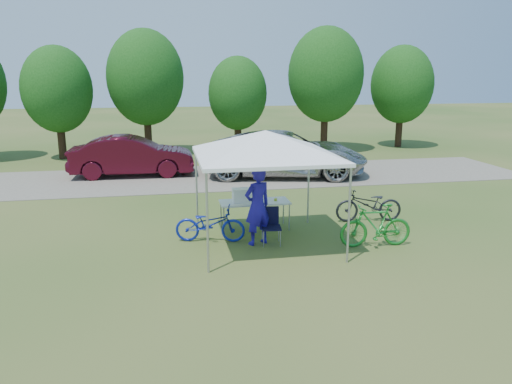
{
  "coord_description": "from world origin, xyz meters",
  "views": [
    {
      "loc": [
        -2.32,
        -11.1,
        4.01
      ],
      "look_at": [
        0.16,
        2.0,
        0.81
      ],
      "focal_mm": 35.0,
      "sensor_mm": 36.0,
      "label": 1
    }
  ],
  "objects_px": {
    "bike_blue": "(210,224)",
    "bike_green": "(376,225)",
    "cooler": "(242,195)",
    "folding_chair": "(270,222)",
    "cyclist": "(257,206)",
    "folding_table": "(255,203)",
    "sedan": "(132,156)",
    "minivan": "(286,153)",
    "bike_dark": "(369,205)"
  },
  "relations": [
    {
      "from": "bike_blue",
      "to": "bike_green",
      "type": "distance_m",
      "value": 3.94
    },
    {
      "from": "cooler",
      "to": "folding_chair",
      "type": "bearing_deg",
      "value": -67.13
    },
    {
      "from": "cooler",
      "to": "cyclist",
      "type": "height_order",
      "value": "cyclist"
    },
    {
      "from": "folding_table",
      "to": "sedan",
      "type": "bearing_deg",
      "value": 114.53
    },
    {
      "from": "bike_blue",
      "to": "sedan",
      "type": "relative_size",
      "value": 0.35
    },
    {
      "from": "minivan",
      "to": "cooler",
      "type": "bearing_deg",
      "value": 168.53
    },
    {
      "from": "minivan",
      "to": "bike_dark",
      "type": "bearing_deg",
      "value": -162.09
    },
    {
      "from": "sedan",
      "to": "folding_chair",
      "type": "bearing_deg",
      "value": -156.27
    },
    {
      "from": "folding_table",
      "to": "minivan",
      "type": "xyz_separation_m",
      "value": [
        2.48,
        6.6,
        0.21
      ]
    },
    {
      "from": "bike_green",
      "to": "folding_chair",
      "type": "bearing_deg",
      "value": -103.72
    },
    {
      "from": "folding_table",
      "to": "bike_green",
      "type": "relative_size",
      "value": 1.05
    },
    {
      "from": "cyclist",
      "to": "bike_green",
      "type": "xyz_separation_m",
      "value": [
        2.69,
        -0.7,
        -0.42
      ]
    },
    {
      "from": "bike_green",
      "to": "minivan",
      "type": "xyz_separation_m",
      "value": [
        -0.06,
        8.49,
        0.39
      ]
    },
    {
      "from": "folding_table",
      "to": "cyclist",
      "type": "relative_size",
      "value": 0.96
    },
    {
      "from": "bike_blue",
      "to": "minivan",
      "type": "bearing_deg",
      "value": -13.54
    },
    {
      "from": "bike_green",
      "to": "cooler",
      "type": "bearing_deg",
      "value": -120.58
    },
    {
      "from": "cooler",
      "to": "bike_blue",
      "type": "bearing_deg",
      "value": -138.36
    },
    {
      "from": "cooler",
      "to": "bike_green",
      "type": "xyz_separation_m",
      "value": [
        2.87,
        -1.89,
        -0.4
      ]
    },
    {
      "from": "bike_green",
      "to": "bike_dark",
      "type": "bearing_deg",
      "value": 163.86
    },
    {
      "from": "bike_dark",
      "to": "folding_chair",
      "type": "bearing_deg",
      "value": -62.05
    },
    {
      "from": "folding_chair",
      "to": "bike_green",
      "type": "bearing_deg",
      "value": -9.25
    },
    {
      "from": "folding_chair",
      "to": "bike_dark",
      "type": "xyz_separation_m",
      "value": [
        3.04,
        1.24,
        -0.04
      ]
    },
    {
      "from": "bike_green",
      "to": "bike_dark",
      "type": "relative_size",
      "value": 0.94
    },
    {
      "from": "folding_table",
      "to": "cooler",
      "type": "bearing_deg",
      "value": 180.0
    },
    {
      "from": "cooler",
      "to": "minivan",
      "type": "bearing_deg",
      "value": 66.91
    },
    {
      "from": "cyclist",
      "to": "bike_blue",
      "type": "height_order",
      "value": "cyclist"
    },
    {
      "from": "bike_blue",
      "to": "cooler",
      "type": "bearing_deg",
      "value": -35.22
    },
    {
      "from": "bike_dark",
      "to": "cyclist",
      "type": "bearing_deg",
      "value": -63.93
    },
    {
      "from": "minivan",
      "to": "bike_blue",
      "type": "bearing_deg",
      "value": 164.94
    },
    {
      "from": "bike_blue",
      "to": "bike_green",
      "type": "height_order",
      "value": "bike_green"
    },
    {
      "from": "folding_table",
      "to": "bike_dark",
      "type": "height_order",
      "value": "bike_dark"
    },
    {
      "from": "folding_table",
      "to": "bike_blue",
      "type": "height_order",
      "value": "bike_blue"
    },
    {
      "from": "folding_table",
      "to": "folding_chair",
      "type": "xyz_separation_m",
      "value": [
        0.16,
        -1.19,
        -0.18
      ]
    },
    {
      "from": "cooler",
      "to": "folding_table",
      "type": "bearing_deg",
      "value": 0.0
    },
    {
      "from": "bike_blue",
      "to": "bike_dark",
      "type": "distance_m",
      "value": 4.53
    },
    {
      "from": "cyclist",
      "to": "bike_dark",
      "type": "xyz_separation_m",
      "value": [
        3.35,
        1.24,
        -0.46
      ]
    },
    {
      "from": "cooler",
      "to": "sedan",
      "type": "distance_m",
      "value": 8.28
    },
    {
      "from": "bike_dark",
      "to": "sedan",
      "type": "xyz_separation_m",
      "value": [
        -6.69,
        7.6,
        0.33
      ]
    },
    {
      "from": "bike_blue",
      "to": "sedan",
      "type": "distance_m",
      "value": 8.76
    },
    {
      "from": "cyclist",
      "to": "bike_blue",
      "type": "bearing_deg",
      "value": -42.09
    },
    {
      "from": "bike_blue",
      "to": "folding_table",
      "type": "bearing_deg",
      "value": -43.9
    },
    {
      "from": "cooler",
      "to": "bike_dark",
      "type": "height_order",
      "value": "cooler"
    },
    {
      "from": "minivan",
      "to": "sedan",
      "type": "relative_size",
      "value": 1.33
    },
    {
      "from": "minivan",
      "to": "sedan",
      "type": "bearing_deg",
      "value": 91.64
    },
    {
      "from": "folding_chair",
      "to": "cyclist",
      "type": "bearing_deg",
      "value": -172.27
    },
    {
      "from": "sedan",
      "to": "minivan",
      "type": "bearing_deg",
      "value": -98.72
    },
    {
      "from": "folding_table",
      "to": "cooler",
      "type": "xyz_separation_m",
      "value": [
        -0.34,
        0.0,
        0.22
      ]
    },
    {
      "from": "sedan",
      "to": "cooler",
      "type": "bearing_deg",
      "value": -156.33
    },
    {
      "from": "bike_blue",
      "to": "sedan",
      "type": "xyz_separation_m",
      "value": [
        -2.25,
        8.46,
        0.36
      ]
    },
    {
      "from": "bike_dark",
      "to": "sedan",
      "type": "relative_size",
      "value": 0.38
    }
  ]
}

